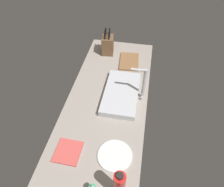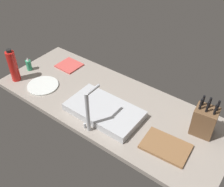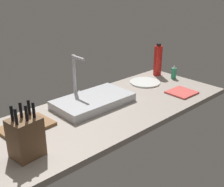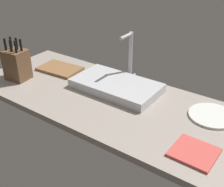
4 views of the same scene
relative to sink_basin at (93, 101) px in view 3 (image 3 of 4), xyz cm
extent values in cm
cube|color=gray|center=(4.15, -11.03, -4.43)|extent=(172.95, 67.69, 3.50)
cube|color=#B7BABF|center=(0.00, 0.00, 0.00)|extent=(51.25, 28.69, 5.36)
cylinder|color=#B7BABF|center=(-1.63, 17.82, 12.58)|extent=(2.40, 2.40, 30.52)
cylinder|color=#B7BABF|center=(-1.63, 12.12, 26.84)|extent=(2.00, 11.39, 2.00)
cylinder|color=#B7BABF|center=(1.87, 17.82, -0.68)|extent=(1.60, 1.60, 4.00)
cube|color=brown|center=(-59.60, -23.89, 6.90)|extent=(14.81, 13.18, 19.16)
cylinder|color=black|center=(-63.95, -26.51, 20.18)|extent=(1.55, 1.55, 7.40)
cylinder|color=black|center=(-63.86, -22.45, 20.18)|extent=(1.55, 1.55, 7.40)
cylinder|color=black|center=(-59.03, -26.26, 20.18)|extent=(1.55, 1.55, 7.40)
cylinder|color=black|center=(-59.36, -21.75, 20.18)|extent=(1.55, 1.55, 7.40)
cylinder|color=black|center=(-55.16, -25.69, 20.18)|extent=(1.55, 1.55, 7.40)
cylinder|color=black|center=(-55.32, -21.73, 20.18)|extent=(1.55, 1.55, 7.40)
cube|color=brown|center=(-47.52, 0.88, -1.78)|extent=(29.48, 20.83, 1.80)
cylinder|color=#2D9966|center=(82.37, -4.20, 1.78)|extent=(4.32, 4.32, 8.92)
cone|color=silver|center=(82.37, -4.20, 7.64)|extent=(2.38, 2.38, 2.80)
cylinder|color=red|center=(79.87, 11.05, 9.89)|extent=(6.86, 6.86, 25.14)
cylinder|color=black|center=(79.87, 11.05, 23.56)|extent=(3.77, 3.77, 2.20)
cylinder|color=silver|center=(56.54, 4.50, -2.08)|extent=(23.88, 23.88, 1.20)
cube|color=#CC4C47|center=(59.69, -27.87, -2.08)|extent=(18.81, 17.96, 1.20)
camera|label=1|loc=(122.09, 14.83, 129.69)|focal=33.30mm
camera|label=2|loc=(-82.82, 101.85, 124.87)|focal=42.74mm
camera|label=3|loc=(-108.67, -134.63, 75.09)|focal=46.11mm
camera|label=4|loc=(86.50, -125.60, 79.43)|focal=46.39mm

